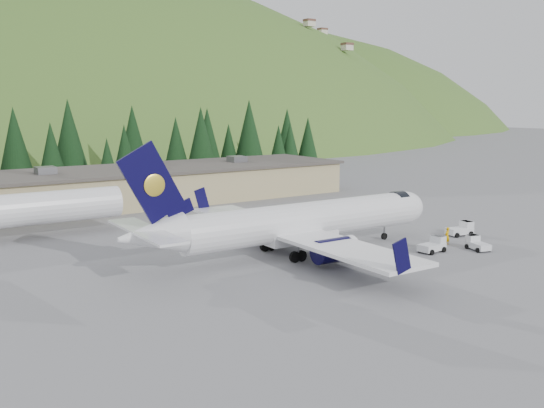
{
  "coord_description": "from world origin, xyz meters",
  "views": [
    {
      "loc": [
        -35.55,
        -45.97,
        14.44
      ],
      "look_at": [
        0.0,
        6.0,
        4.0
      ],
      "focal_mm": 40.0,
      "sensor_mm": 36.0,
      "label": 1
    }
  ],
  "objects": [
    {
      "name": "terminal_building",
      "position": [
        -5.01,
        38.0,
        2.62
      ],
      "size": [
        71.0,
        17.0,
        6.1
      ],
      "color": "tan",
      "rests_on": "ground"
    },
    {
      "name": "baggage_tug_c",
      "position": [
        14.75,
        -8.75,
        0.61
      ],
      "size": [
        2.09,
        2.82,
        1.37
      ],
      "rotation": [
        0.0,
        0.0,
        1.3
      ],
      "color": "silver",
      "rests_on": "ground"
    },
    {
      "name": "hills",
      "position": [
        53.34,
        207.38,
        -82.8
      ],
      "size": [
        614.0,
        330.0,
        300.0
      ],
      "color": "#35591A",
      "rests_on": "ground"
    },
    {
      "name": "baggage_tug_a",
      "position": [
        10.49,
        -6.91,
        0.68
      ],
      "size": [
        2.93,
        1.88,
        1.52
      ],
      "rotation": [
        0.0,
        0.0,
        0.07
      ],
      "color": "silver",
      "rests_on": "ground"
    },
    {
      "name": "baggage_tug_b",
      "position": [
        18.97,
        -3.55,
        0.7
      ],
      "size": [
        3.13,
        2.19,
        1.55
      ],
      "rotation": [
        0.0,
        0.0,
        -0.18
      ],
      "color": "silver",
      "rests_on": "ground"
    },
    {
      "name": "airliner",
      "position": [
        -1.01,
        0.02,
        3.06
      ],
      "size": [
        34.55,
        32.34,
        11.5
      ],
      "rotation": [
        0.0,
        0.0,
        -0.02
      ],
      "color": "white",
      "rests_on": "ground"
    },
    {
      "name": "tree_line",
      "position": [
        -8.09,
        61.27,
        7.66
      ],
      "size": [
        113.23,
        19.63,
        14.24
      ],
      "color": "black",
      "rests_on": "ground"
    },
    {
      "name": "ground",
      "position": [
        0.0,
        0.0,
        0.0
      ],
      "size": [
        600.0,
        600.0,
        0.0
      ],
      "primitive_type": "plane",
      "color": "slate"
    },
    {
      "name": "ramp_worker",
      "position": [
        14.04,
        -5.63,
        0.92
      ],
      "size": [
        0.75,
        0.57,
        1.83
      ],
      "primitive_type": "imported",
      "rotation": [
        0.0,
        0.0,
        3.36
      ],
      "color": "#DD9E00",
      "rests_on": "ground"
    }
  ]
}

